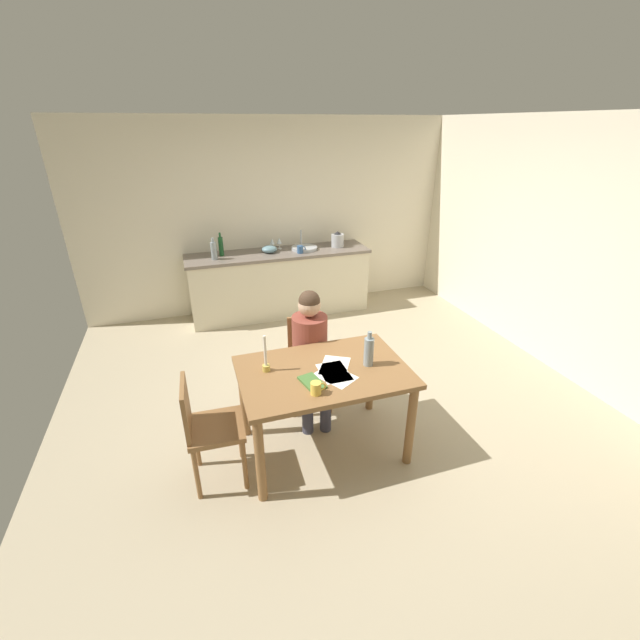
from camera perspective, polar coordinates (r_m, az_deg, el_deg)
ground_plane at (r=4.23m, az=1.75°, el=-11.02°), size 5.20×5.20×0.04m
wall_back at (r=6.03m, az=-6.69°, el=13.84°), size 5.20×0.12×2.60m
wall_right at (r=5.09m, az=31.04°, el=8.25°), size 0.12×5.20×2.60m
kitchen_counter at (r=5.92m, az=-5.54°, el=5.13°), size 2.50×0.64×0.90m
dining_table at (r=3.29m, az=0.49°, el=-8.51°), size 1.30×0.86×0.77m
chair_at_table at (r=3.95m, az=-1.60°, el=-5.26°), size 0.45×0.45×0.86m
person_seated at (r=3.72m, az=-1.26°, el=-3.77°), size 0.38×0.62×1.19m
chair_side_empty at (r=3.22m, az=-15.23°, el=-13.93°), size 0.42×0.42×0.88m
coffee_mug at (r=2.94m, az=-0.51°, el=-9.34°), size 0.11×0.08×0.09m
candlestick at (r=3.20m, az=-7.46°, el=-5.62°), size 0.06×0.06×0.30m
book_magazine at (r=3.07m, az=-1.11°, el=-8.56°), size 0.18×0.25×0.02m
paper_letter at (r=3.20m, az=1.95°, el=-7.16°), size 0.21×0.30×0.00m
paper_bill at (r=3.15m, az=2.11°, el=-7.71°), size 0.33×0.36×0.00m
paper_envelope at (r=3.28m, az=2.05°, el=-6.31°), size 0.33×0.36×0.00m
wine_bottle_on_table at (r=3.25m, az=6.72°, el=-4.26°), size 0.08×0.08×0.29m
sink_unit at (r=5.87m, az=-2.18°, el=9.88°), size 0.36×0.36×0.24m
bottle_oil at (r=5.56m, az=-14.39°, el=9.25°), size 0.08×0.08×0.28m
bottle_vinegar at (r=5.70m, az=-13.46°, el=9.86°), size 0.06×0.06×0.31m
mixing_bowl at (r=5.76m, az=-6.98°, el=9.64°), size 0.21×0.21×0.09m
stovetop_kettle at (r=6.00m, az=2.43°, el=10.95°), size 0.18×0.18×0.22m
wine_glass_near_sink at (r=5.91m, az=-5.63°, el=10.74°), size 0.07×0.07×0.15m
wine_glass_by_kettle at (r=5.89m, az=-6.60°, el=10.64°), size 0.07×0.07×0.15m
teacup_on_counter at (r=5.69m, az=-2.72°, el=9.67°), size 0.12×0.08×0.10m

